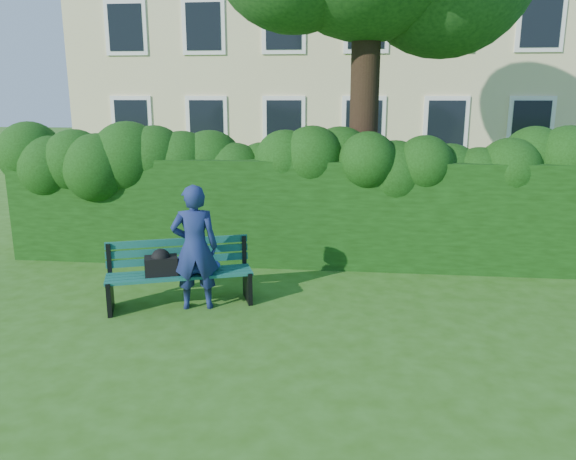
# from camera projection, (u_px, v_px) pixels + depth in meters

# --- Properties ---
(ground) EXTENTS (80.00, 80.00, 0.00)m
(ground) POSITION_uv_depth(u_px,v_px,m) (283.00, 307.00, 7.74)
(ground) COLOR #2C5914
(ground) RESTS_ON ground
(apartment_building) EXTENTS (16.00, 8.08, 12.00)m
(apartment_building) POSITION_uv_depth(u_px,v_px,m) (331.00, 2.00, 19.82)
(apartment_building) COLOR beige
(apartment_building) RESTS_ON ground
(hedge) EXTENTS (10.00, 1.00, 1.80)m
(hedge) POSITION_uv_depth(u_px,v_px,m) (299.00, 211.00, 9.65)
(hedge) COLOR black
(hedge) RESTS_ON ground
(park_bench) EXTENTS (2.03, 1.19, 0.89)m
(park_bench) POSITION_uv_depth(u_px,v_px,m) (181.00, 270.00, 7.73)
(park_bench) COLOR #0D433A
(park_bench) RESTS_ON ground
(man_reading) EXTENTS (0.70, 0.54, 1.71)m
(man_reading) POSITION_uv_depth(u_px,v_px,m) (195.00, 247.00, 7.53)
(man_reading) COLOR navy
(man_reading) RESTS_ON ground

